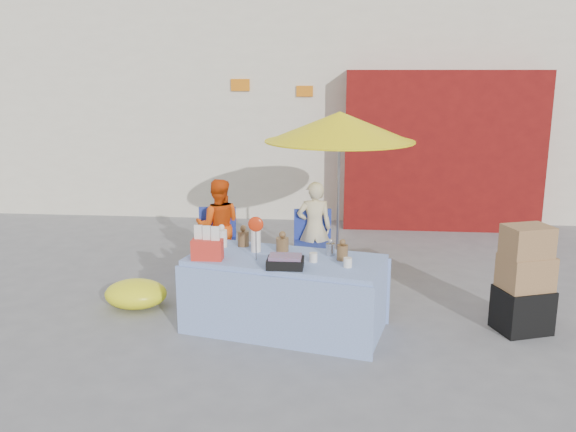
# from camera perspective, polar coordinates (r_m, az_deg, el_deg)

# --- Properties ---
(ground) EXTENTS (80.00, 80.00, 0.00)m
(ground) POSITION_cam_1_polar(r_m,az_deg,el_deg) (6.56, -0.25, -9.76)
(ground) COLOR slate
(ground) RESTS_ON ground
(backdrop) EXTENTS (14.00, 8.00, 7.80)m
(backdrop) POSITION_cam_1_polar(r_m,az_deg,el_deg) (13.53, 5.17, 15.57)
(backdrop) COLOR silver
(backdrop) RESTS_ON ground
(market_table) EXTENTS (2.14, 1.35, 1.20)m
(market_table) POSITION_cam_1_polar(r_m,az_deg,el_deg) (6.23, -0.32, -7.16)
(market_table) COLOR #93AFEB
(market_table) RESTS_ON ground
(chair_left) EXTENTS (0.53, 0.52, 0.85)m
(chair_left) POSITION_cam_1_polar(r_m,az_deg,el_deg) (7.96, -6.65, -3.66)
(chair_left) COLOR #213298
(chair_left) RESTS_ON ground
(chair_right) EXTENTS (0.53, 0.52, 0.85)m
(chair_right) POSITION_cam_1_polar(r_m,az_deg,el_deg) (7.81, 2.39, -3.93)
(chair_right) COLOR #213298
(chair_right) RESTS_ON ground
(vendor_orange) EXTENTS (0.65, 0.54, 1.23)m
(vendor_orange) POSITION_cam_1_polar(r_m,az_deg,el_deg) (7.99, -6.51, -0.91)
(vendor_orange) COLOR #EA4B0C
(vendor_orange) RESTS_ON ground
(vendor_beige) EXTENTS (0.48, 0.34, 1.22)m
(vendor_beige) POSITION_cam_1_polar(r_m,az_deg,el_deg) (7.84, 2.47, -1.15)
(vendor_beige) COLOR beige
(vendor_beige) RESTS_ON ground
(umbrella) EXTENTS (1.90, 1.90, 2.09)m
(umbrella) POSITION_cam_1_polar(r_m,az_deg,el_deg) (7.76, 4.86, 8.27)
(umbrella) COLOR gray
(umbrella) RESTS_ON ground
(box_stack) EXTENTS (0.61, 0.55, 1.11)m
(box_stack) POSITION_cam_1_polar(r_m,az_deg,el_deg) (6.58, 21.25, -5.88)
(box_stack) COLOR black
(box_stack) RESTS_ON ground
(tarp_bundle) EXTENTS (0.80, 0.69, 0.31)m
(tarp_bundle) POSITION_cam_1_polar(r_m,az_deg,el_deg) (7.06, -14.04, -7.08)
(tarp_bundle) COLOR #FAF91A
(tarp_bundle) RESTS_ON ground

